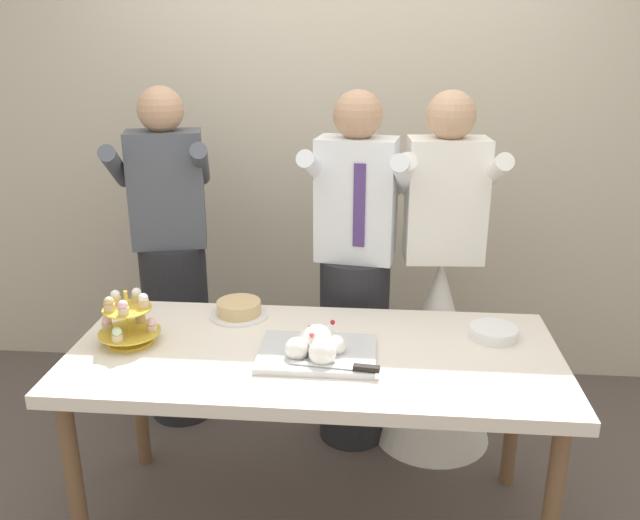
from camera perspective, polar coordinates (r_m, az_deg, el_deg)
The scene contains 9 objects.
rear_wall at distance 3.55m, azimuth 1.63°, elevation 12.34°, with size 5.20×0.10×2.90m, color beige.
dessert_table at distance 2.45m, azimuth -0.49°, elevation -9.44°, with size 1.80×0.80×0.78m.
cupcake_stand at distance 2.54m, azimuth -16.43°, elevation -5.15°, with size 0.23×0.23×0.21m.
main_cake_tray at distance 2.35m, azimuth -0.22°, elevation -7.71°, with size 0.44×0.31×0.13m.
plate_stack at distance 2.59m, azimuth 14.93°, elevation -6.13°, with size 0.18×0.18×0.04m.
round_cake at distance 2.70m, azimuth -7.11°, elevation -4.30°, with size 0.24×0.24×0.06m.
person_groom at distance 3.00m, azimuth 3.06°, elevation -2.96°, with size 0.52×0.55×1.66m.
person_bride at distance 3.10m, azimuth 10.24°, elevation -5.80°, with size 0.56×0.56×1.66m.
person_guest at distance 3.26m, azimuth -12.70°, elevation -1.54°, with size 0.56×0.58×1.66m.
Camera 1 is at (0.21, -2.14, 1.88)m, focal length 36.55 mm.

